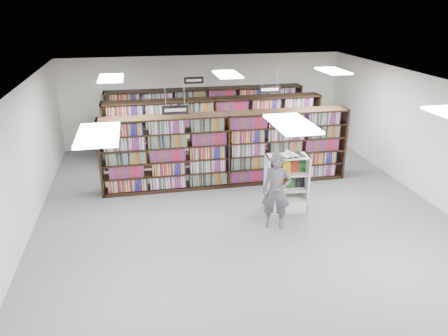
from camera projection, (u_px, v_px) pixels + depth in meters
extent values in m
plane|color=#545459|center=(244.00, 215.00, 10.85)|extent=(12.00, 12.00, 0.00)
cube|color=silver|center=(246.00, 87.00, 9.70)|extent=(10.00, 12.00, 0.10)
cube|color=silver|center=(204.00, 100.00, 15.75)|extent=(10.00, 0.10, 3.20)
cube|color=silver|center=(377.00, 333.00, 4.79)|extent=(10.00, 0.10, 3.20)
cube|color=silver|center=(18.00, 170.00, 9.34)|extent=(0.10, 12.00, 3.20)
cube|color=silver|center=(433.00, 142.00, 11.20)|extent=(0.10, 12.00, 3.20)
cube|color=black|center=(227.00, 150.00, 12.30)|extent=(7.00, 0.60, 2.10)
cube|color=maroon|center=(227.00, 150.00, 12.30)|extent=(6.88, 0.42, 1.98)
cube|color=black|center=(214.00, 130.00, 14.13)|extent=(7.00, 0.60, 2.10)
cube|color=maroon|center=(214.00, 130.00, 14.13)|extent=(6.88, 0.42, 1.98)
cube|color=black|center=(206.00, 117.00, 15.68)|extent=(7.00, 0.60, 2.10)
cube|color=maroon|center=(206.00, 117.00, 15.68)|extent=(6.88, 0.42, 1.98)
cylinder|color=#B2B2B7|center=(165.00, 94.00, 10.39)|extent=(0.01, 0.01, 0.58)
cylinder|color=#B2B2B7|center=(184.00, 93.00, 10.48)|extent=(0.01, 0.01, 0.58)
cube|color=black|center=(175.00, 110.00, 10.58)|extent=(0.65, 0.02, 0.22)
cube|color=white|center=(175.00, 110.00, 10.57)|extent=(0.52, 0.00, 0.08)
cylinder|color=#B2B2B7|center=(263.00, 76.00, 12.78)|extent=(0.01, 0.01, 0.58)
cylinder|color=#B2B2B7|center=(278.00, 76.00, 12.86)|extent=(0.01, 0.01, 0.58)
cube|color=black|center=(270.00, 89.00, 12.96)|extent=(0.65, 0.02, 0.22)
cube|color=white|center=(270.00, 90.00, 12.95)|extent=(0.52, 0.00, 0.08)
cylinder|color=#B2B2B7|center=(187.00, 68.00, 14.23)|extent=(0.01, 0.01, 0.58)
cylinder|color=#B2B2B7|center=(200.00, 68.00, 14.32)|extent=(0.01, 0.01, 0.58)
cube|color=black|center=(194.00, 80.00, 14.42)|extent=(0.65, 0.02, 0.22)
cube|color=white|center=(194.00, 80.00, 14.41)|extent=(0.52, 0.00, 0.08)
cube|color=white|center=(98.00, 135.00, 6.41)|extent=(0.60, 1.20, 0.04)
cube|color=white|center=(292.00, 124.00, 6.97)|extent=(0.60, 1.20, 0.04)
cube|color=white|center=(111.00, 78.00, 10.98)|extent=(0.60, 1.20, 0.04)
cube|color=white|center=(227.00, 74.00, 11.54)|extent=(0.60, 1.20, 0.04)
cube|color=white|center=(333.00, 71.00, 12.09)|extent=(0.60, 1.20, 0.04)
cube|color=silver|center=(285.00, 204.00, 11.09)|extent=(1.08, 0.60, 0.31)
cube|color=silver|center=(267.00, 184.00, 10.82)|extent=(0.08, 0.52, 1.46)
cube|color=silver|center=(306.00, 182.00, 10.94)|extent=(0.08, 0.52, 1.46)
cube|color=silver|center=(284.00, 179.00, 11.11)|extent=(1.04, 0.11, 1.46)
cube|color=silver|center=(288.00, 156.00, 10.62)|extent=(1.08, 0.60, 0.03)
cube|color=silver|center=(286.00, 189.00, 10.94)|extent=(1.00, 0.55, 0.02)
cube|color=silver|center=(287.00, 174.00, 10.78)|extent=(1.00, 0.55, 0.03)
cube|color=black|center=(271.00, 167.00, 10.72)|extent=(0.21, 0.09, 0.31)
cube|color=black|center=(279.00, 167.00, 10.75)|extent=(0.21, 0.09, 0.31)
cube|color=gold|center=(287.00, 166.00, 10.77)|extent=(0.21, 0.09, 0.31)
cube|color=maroon|center=(295.00, 166.00, 10.79)|extent=(0.21, 0.09, 0.31)
cube|color=#174A1A|center=(302.00, 166.00, 10.82)|extent=(0.21, 0.09, 0.31)
cube|color=gold|center=(271.00, 183.00, 10.88)|extent=(0.23, 0.08, 0.29)
cube|color=maroon|center=(281.00, 183.00, 10.91)|extent=(0.23, 0.08, 0.29)
cube|color=#174A1A|center=(291.00, 182.00, 10.94)|extent=(0.23, 0.08, 0.29)
cube|color=black|center=(301.00, 182.00, 10.97)|extent=(0.23, 0.08, 0.29)
cube|color=black|center=(291.00, 156.00, 10.60)|extent=(0.69, 0.44, 0.02)
cube|color=white|center=(284.00, 156.00, 10.57)|extent=(0.32, 0.38, 0.06)
cube|color=white|center=(297.00, 155.00, 10.62)|extent=(0.32, 0.38, 0.08)
cylinder|color=white|center=(290.00, 154.00, 10.58)|extent=(0.13, 0.34, 0.10)
imported|color=#4F4953|center=(276.00, 191.00, 10.00)|extent=(0.77, 0.65, 1.81)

